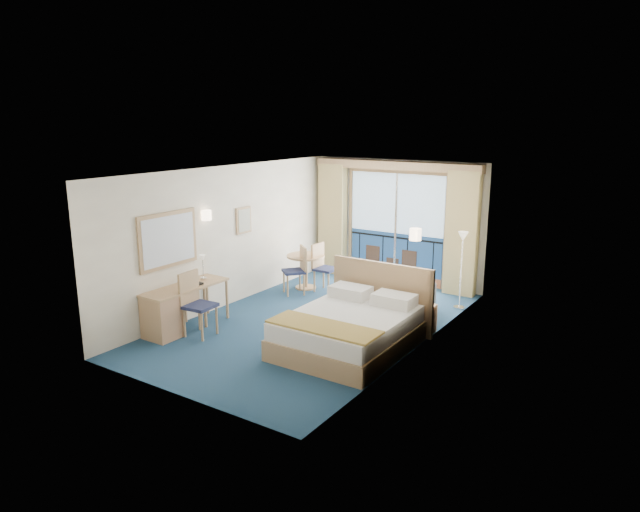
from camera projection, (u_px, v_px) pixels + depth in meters
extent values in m
plane|color=navy|center=(314.00, 323.00, 10.17)|extent=(6.50, 6.50, 0.00)
cube|color=beige|center=(397.00, 221.00, 12.50)|extent=(4.00, 0.02, 2.70)
cube|color=beige|center=(171.00, 297.00, 7.20)|extent=(4.00, 0.02, 2.70)
cube|color=beige|center=(227.00, 236.00, 10.92)|extent=(0.02, 6.50, 2.70)
cube|color=beige|center=(422.00, 265.00, 8.78)|extent=(0.02, 6.50, 2.70)
cube|color=silver|center=(314.00, 170.00, 9.53)|extent=(4.00, 6.50, 0.02)
cube|color=navy|center=(395.00, 257.00, 12.65)|extent=(2.20, 0.02, 1.08)
cube|color=#C2E2FF|center=(397.00, 203.00, 12.37)|extent=(2.20, 0.02, 1.32)
cube|color=brown|center=(394.00, 277.00, 12.76)|extent=(2.20, 0.02, 0.20)
cube|color=black|center=(395.00, 237.00, 12.55)|extent=(2.20, 0.02, 0.04)
cube|color=tan|center=(398.00, 171.00, 12.20)|extent=(2.36, 0.03, 0.12)
cube|color=tan|center=(350.00, 223.00, 13.11)|extent=(0.06, 0.03, 2.40)
cube|color=tan|center=(446.00, 234.00, 11.88)|extent=(0.06, 0.03, 2.40)
cube|color=silver|center=(396.00, 229.00, 12.49)|extent=(0.05, 0.02, 2.40)
cube|color=#3D271B|center=(409.00, 266.00, 12.50)|extent=(0.35, 0.02, 0.70)
cube|color=#3D271B|center=(373.00, 261.00, 12.98)|extent=(0.35, 0.02, 0.70)
cube|color=#3D271B|center=(392.00, 268.00, 12.73)|extent=(0.30, 0.02, 0.45)
cube|color=black|center=(360.00, 252.00, 13.13)|extent=(0.02, 0.01, 0.90)
cube|color=black|center=(383.00, 256.00, 12.81)|extent=(0.03, 0.01, 0.90)
cube|color=black|center=(407.00, 259.00, 12.49)|extent=(0.03, 0.01, 0.90)
cube|color=black|center=(433.00, 263.00, 12.17)|extent=(0.02, 0.01, 0.90)
cube|color=#D6C376|center=(332.00, 219.00, 13.19)|extent=(0.65, 0.22, 2.55)
cube|color=#D6C376|center=(462.00, 234.00, 11.54)|extent=(0.65, 0.22, 2.55)
cube|color=tan|center=(395.00, 165.00, 12.08)|extent=(3.80, 0.25, 0.18)
cube|color=tan|center=(168.00, 240.00, 9.64)|extent=(0.04, 1.25, 0.95)
cube|color=#ABB2BD|center=(169.00, 240.00, 9.63)|extent=(0.01, 1.12, 0.82)
cube|color=tan|center=(244.00, 220.00, 11.21)|extent=(0.03, 0.42, 0.52)
cube|color=gray|center=(244.00, 220.00, 11.20)|extent=(0.01, 0.34, 0.44)
cylinder|color=beige|center=(206.00, 215.00, 10.28)|extent=(0.18, 0.18, 0.18)
cylinder|color=beige|center=(415.00, 234.00, 8.58)|extent=(0.18, 0.18, 0.18)
cube|color=tan|center=(348.00, 340.00, 8.94)|extent=(1.72, 2.15, 0.32)
cube|color=white|center=(348.00, 322.00, 8.87)|extent=(1.66, 2.09, 0.27)
cube|color=#B49246|center=(323.00, 327.00, 8.27)|extent=(1.70, 0.59, 0.03)
cube|color=white|center=(350.00, 292.00, 9.67)|extent=(0.67, 0.43, 0.19)
cube|color=white|center=(394.00, 300.00, 9.23)|extent=(0.67, 0.43, 0.19)
cube|color=tan|center=(381.00, 296.00, 9.76)|extent=(1.88, 0.06, 1.18)
cube|color=tan|center=(423.00, 319.00, 9.67)|extent=(0.37, 0.35, 0.49)
cube|color=silver|center=(421.00, 302.00, 9.62)|extent=(0.20, 0.17, 0.08)
imported|color=#4B525C|center=(414.00, 294.00, 10.73)|extent=(0.97, 0.98, 0.65)
cylinder|color=silver|center=(459.00, 307.00, 10.96)|extent=(0.21, 0.21, 0.03)
cylinder|color=silver|center=(461.00, 273.00, 10.80)|extent=(0.02, 0.02, 1.41)
cone|color=beige|center=(463.00, 236.00, 10.63)|extent=(0.19, 0.19, 0.17)
cube|color=tan|center=(185.00, 287.00, 9.76)|extent=(0.55, 1.61, 0.04)
cube|color=tan|center=(162.00, 317.00, 9.40)|extent=(0.52, 0.48, 0.72)
cylinder|color=tan|center=(185.00, 303.00, 10.14)|extent=(0.05, 0.05, 0.72)
cylinder|color=tan|center=(205.00, 308.00, 9.88)|extent=(0.05, 0.05, 0.72)
cylinder|color=tan|center=(207.00, 295.00, 10.59)|extent=(0.05, 0.05, 0.72)
cylinder|color=tan|center=(227.00, 299.00, 10.33)|extent=(0.05, 0.05, 0.72)
cube|color=#1E2446|center=(200.00, 306.00, 9.46)|extent=(0.50, 0.50, 0.06)
cube|color=tan|center=(189.00, 288.00, 9.50)|extent=(0.08, 0.47, 0.55)
cylinder|color=tan|center=(202.00, 327.00, 9.27)|extent=(0.04, 0.04, 0.50)
cylinder|color=tan|center=(217.00, 320.00, 9.59)|extent=(0.04, 0.04, 0.50)
cylinder|color=tan|center=(184.00, 323.00, 9.45)|extent=(0.04, 0.04, 0.50)
cylinder|color=tan|center=(199.00, 316.00, 9.77)|extent=(0.04, 0.04, 0.50)
cube|color=black|center=(191.00, 283.00, 9.85)|extent=(0.36, 0.28, 0.03)
cylinder|color=silver|center=(203.00, 278.00, 10.15)|extent=(0.11, 0.11, 0.02)
cylinder|color=silver|center=(203.00, 268.00, 10.11)|extent=(0.02, 0.02, 0.38)
cone|color=beige|center=(202.00, 258.00, 10.06)|extent=(0.11, 0.11, 0.10)
cylinder|color=tan|center=(306.00, 256.00, 12.09)|extent=(0.81, 0.81, 0.04)
cylinder|color=tan|center=(306.00, 272.00, 12.18)|extent=(0.08, 0.08, 0.71)
cylinder|color=tan|center=(306.00, 287.00, 12.26)|extent=(0.44, 0.44, 0.03)
cube|color=#1E2446|center=(326.00, 269.00, 11.92)|extent=(0.44, 0.44, 0.05)
cube|color=tan|center=(318.00, 255.00, 11.97)|extent=(0.04, 0.43, 0.51)
cylinder|color=tan|center=(328.00, 284.00, 11.74)|extent=(0.04, 0.04, 0.46)
cylinder|color=tan|center=(337.00, 280.00, 12.02)|extent=(0.04, 0.04, 0.46)
cylinder|color=tan|center=(314.00, 281.00, 11.93)|extent=(0.04, 0.04, 0.46)
cylinder|color=tan|center=(324.00, 278.00, 12.21)|extent=(0.04, 0.04, 0.46)
cube|color=#1E2446|center=(294.00, 271.00, 11.75)|extent=(0.60, 0.60, 0.05)
cube|color=tan|center=(303.00, 258.00, 11.74)|extent=(0.35, 0.31, 0.51)
cylinder|color=tan|center=(284.00, 281.00, 11.92)|extent=(0.04, 0.04, 0.46)
cylinder|color=tan|center=(288.00, 286.00, 11.60)|extent=(0.04, 0.04, 0.46)
cylinder|color=tan|center=(300.00, 280.00, 12.02)|extent=(0.04, 0.04, 0.46)
cylinder|color=tan|center=(304.00, 285.00, 11.69)|extent=(0.04, 0.04, 0.46)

